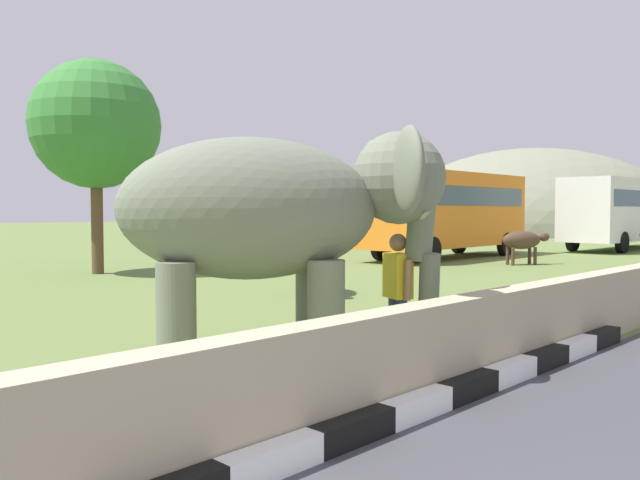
{
  "coord_description": "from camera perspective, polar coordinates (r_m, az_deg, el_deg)",
  "views": [
    {
      "loc": [
        -2.02,
        -0.05,
        1.95
      ],
      "look_at": [
        3.44,
        5.29,
        1.6
      ],
      "focal_mm": 35.82,
      "sensor_mm": 36.0,
      "label": 1
    }
  ],
  "objects": [
    {
      "name": "barrier_parapet",
      "position": [
        5.69,
        1.33,
        -12.13
      ],
      "size": [
        28.0,
        0.36,
        1.0
      ],
      "primitive_type": "cube",
      "color": "tan",
      "rests_on": "ground_plane"
    },
    {
      "name": "person_handler",
      "position": [
        8.37,
        6.96,
        -4.42
      ],
      "size": [
        0.38,
        0.63,
        1.66
      ],
      "color": "navy",
      "rests_on": "ground_plane"
    },
    {
      "name": "elephant",
      "position": [
        7.71,
        -3.65,
        2.44
      ],
      "size": [
        3.95,
        3.6,
        2.94
      ],
      "color": "slate",
      "rests_on": "ground_plane"
    },
    {
      "name": "hill_east",
      "position": [
        63.37,
        18.59,
        0.71
      ],
      "size": [
        32.04,
        25.63,
        15.5
      ],
      "color": "gray",
      "rests_on": "ground_plane"
    },
    {
      "name": "bus_white",
      "position": [
        35.73,
        25.38,
        2.57
      ],
      "size": [
        9.87,
        2.66,
        3.5
      ],
      "color": "silver",
      "rests_on": "ground_plane"
    },
    {
      "name": "cow_near",
      "position": [
        14.95,
        0.0,
        -1.53
      ],
      "size": [
        1.61,
        1.65,
        1.23
      ],
      "color": "#473323",
      "rests_on": "ground_plane"
    },
    {
      "name": "tree_distant",
      "position": [
        21.08,
        -19.41,
        9.65
      ],
      "size": [
        3.94,
        3.94,
        6.58
      ],
      "color": "brown",
      "rests_on": "ground_plane"
    },
    {
      "name": "cow_mid",
      "position": [
        24.2,
        17.65,
        -0.07
      ],
      "size": [
        1.83,
        1.34,
        1.23
      ],
      "color": "#473323",
      "rests_on": "ground_plane"
    },
    {
      "name": "bus_orange",
      "position": [
        26.92,
        11.25,
        2.84
      ],
      "size": [
        9.23,
        2.78,
        3.5
      ],
      "color": "orange",
      "rests_on": "ground_plane"
    }
  ]
}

